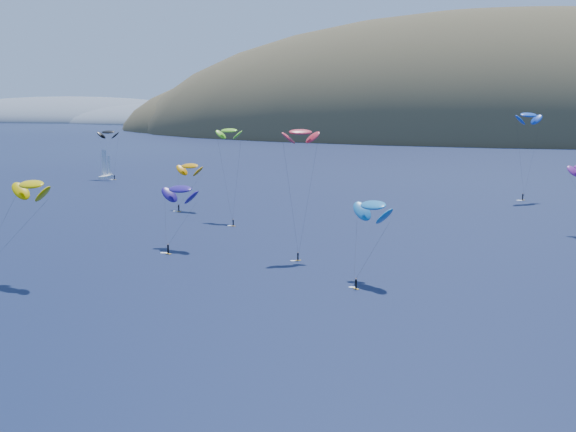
% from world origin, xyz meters
% --- Properties ---
extents(island, '(730.00, 300.00, 210.00)m').
position_xyz_m(island, '(39.40, 562.36, -10.74)').
color(island, '#3D3526').
rests_on(island, ground).
extents(headland, '(460.00, 250.00, 60.00)m').
position_xyz_m(headland, '(-445.26, 750.08, -3.36)').
color(headland, slate).
rests_on(headland, ground).
extents(sailboat, '(9.53, 8.27, 11.94)m').
position_xyz_m(sailboat, '(-116.05, 204.21, 0.97)').
color(sailboat, white).
rests_on(sailboat, ground).
extents(kitesurfer_1, '(9.85, 9.51, 14.48)m').
position_xyz_m(kitesurfer_1, '(-52.77, 139.07, 11.96)').
color(kitesurfer_1, '#F4A61B').
rests_on(kitesurfer_1, ground).
extents(kitesurfer_2, '(11.10, 13.18, 19.10)m').
position_xyz_m(kitesurfer_2, '(-44.55, 54.45, 16.50)').
color(kitesurfer_2, '#F4A61B').
rests_on(kitesurfer_2, ground).
extents(kitesurfer_3, '(9.88, 14.49, 24.38)m').
position_xyz_m(kitesurfer_3, '(-36.85, 127.97, 22.33)').
color(kitesurfer_3, '#F4A61B').
rests_on(kitesurfer_3, ground).
extents(kitesurfer_4, '(9.75, 9.81, 27.91)m').
position_xyz_m(kitesurfer_4, '(35.34, 187.15, 25.22)').
color(kitesurfer_4, '#F4A61B').
rests_on(kitesurfer_4, ground).
extents(kitesurfer_5, '(10.04, 13.27, 15.66)m').
position_xyz_m(kitesurfer_5, '(11.22, 71.46, 12.95)').
color(kitesurfer_5, '#F4A61B').
rests_on(kitesurfer_5, ground).
extents(kitesurfer_9, '(7.91, 10.10, 26.39)m').
position_xyz_m(kitesurfer_9, '(-6.62, 88.46, 24.29)').
color(kitesurfer_9, '#F4A61B').
rests_on(kitesurfer_9, ground).
extents(kitesurfer_10, '(10.55, 12.55, 14.79)m').
position_xyz_m(kitesurfer_10, '(-32.87, 89.22, 12.09)').
color(kitesurfer_10, '#F4A61B').
rests_on(kitesurfer_10, ground).
extents(kitesurfer_12, '(9.03, 6.31, 19.51)m').
position_xyz_m(kitesurfer_12, '(-114.11, 203.54, 17.22)').
color(kitesurfer_12, '#F4A61B').
rests_on(kitesurfer_12, ground).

